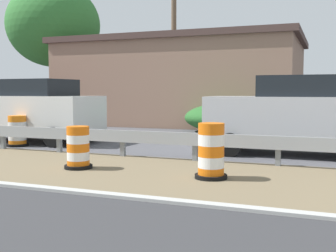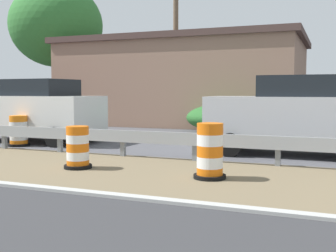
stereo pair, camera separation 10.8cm
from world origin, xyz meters
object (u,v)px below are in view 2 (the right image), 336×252
object	(u,v)px
car_lead_near_lane	(293,116)
traffic_barrel_close	(210,154)
car_lead_far_lane	(39,111)
traffic_barrel_mid	(78,149)
utility_pole_near	(176,35)
traffic_barrel_far	(19,132)

from	to	relation	value
car_lead_near_lane	traffic_barrel_close	bearing A→B (deg)	71.33
car_lead_far_lane	traffic_barrel_mid	bearing A→B (deg)	139.56
traffic_barrel_close	traffic_barrel_mid	size ratio (longest dim) A/B	1.16
traffic_barrel_mid	car_lead_far_lane	distance (m)	5.63
car_lead_far_lane	utility_pole_near	xyz separation A→B (m)	(6.88, -2.47, 3.33)
traffic_barrel_mid	utility_pole_near	xyz separation A→B (m)	(10.67, 1.64, 3.97)
traffic_barrel_far	car_lead_near_lane	size ratio (longest dim) A/B	0.21
traffic_barrel_far	car_lead_far_lane	distance (m)	1.34
traffic_barrel_far	car_lead_near_lane	distance (m)	8.44
traffic_barrel_close	utility_pole_near	bearing A→B (deg)	23.96
traffic_barrel_mid	traffic_barrel_far	distance (m)	4.77
traffic_barrel_mid	utility_pole_near	distance (m)	11.51
car_lead_near_lane	car_lead_far_lane	xyz separation A→B (m)	(-0.07, 8.46, -0.01)
car_lead_far_lane	utility_pole_near	distance (m)	8.03
traffic_barrel_far	car_lead_near_lane	world-z (taller)	car_lead_near_lane
car_lead_near_lane	car_lead_far_lane	size ratio (longest dim) A/B	1.02
utility_pole_near	traffic_barrel_far	bearing A→B (deg)	163.79
traffic_barrel_mid	traffic_barrel_far	bearing A→B (deg)	56.57
traffic_barrel_mid	car_lead_far_lane	size ratio (longest dim) A/B	0.21
traffic_barrel_far	traffic_barrel_mid	bearing A→B (deg)	-123.43
car_lead_near_lane	utility_pole_near	size ratio (longest dim) A/B	0.54
traffic_barrel_mid	utility_pole_near	world-z (taller)	utility_pole_near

